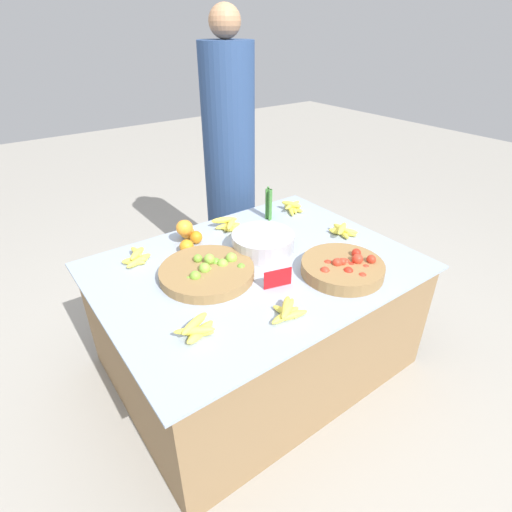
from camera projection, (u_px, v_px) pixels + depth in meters
name	position (u px, v px, depth m)	size (l,w,h in m)	color
ground_plane	(256.00, 360.00, 2.26)	(12.00, 12.00, 0.00)	#A39E93
market_table	(256.00, 316.00, 2.10)	(1.49, 1.13, 0.63)	olive
lime_bowl	(208.00, 272.00, 1.84)	(0.44, 0.44, 0.09)	olive
tomato_basket	(343.00, 268.00, 1.85)	(0.38, 0.38, 0.10)	olive
orange_pile	(187.00, 233.00, 2.08)	(0.16, 0.22, 0.14)	orange
metal_bowl	(263.00, 242.00, 2.03)	(0.32, 0.32, 0.09)	#B7B7BF
price_sign	(278.00, 278.00, 1.76)	(0.13, 0.04, 0.09)	red
veg_bundle	(269.00, 204.00, 2.34)	(0.04, 0.06, 0.19)	#4C8E42
banana_bunch_middle_left	(292.00, 207.00, 2.47)	(0.16, 0.16, 0.06)	#EFDB4C
banana_bunch_front_center	(343.00, 231.00, 2.20)	(0.16, 0.16, 0.06)	#EFDB4C
banana_bunch_front_right	(229.00, 225.00, 2.25)	(0.16, 0.18, 0.06)	#EFDB4C
banana_bunch_front_left	(198.00, 330.00, 1.49)	(0.17, 0.12, 0.06)	#EFDB4C
banana_bunch_middle_right	(287.00, 311.00, 1.59)	(0.17, 0.13, 0.06)	#EFDB4C
banana_bunch_back_center	(137.00, 258.00, 1.94)	(0.16, 0.15, 0.06)	#EFDB4C
vendor_person	(230.00, 166.00, 2.68)	(0.34, 0.34, 1.75)	navy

